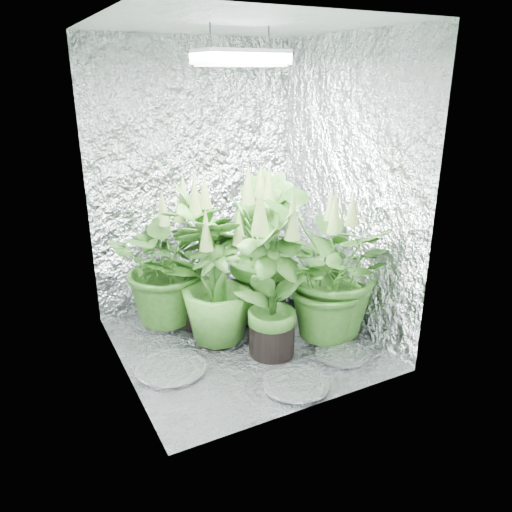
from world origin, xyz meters
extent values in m
plane|color=silver|center=(0.00, 0.00, 0.00)|extent=(1.60, 1.60, 0.00)
cube|color=silver|center=(0.00, 0.80, 1.00)|extent=(1.60, 0.02, 2.00)
cube|color=silver|center=(0.00, -0.80, 1.00)|extent=(1.60, 0.02, 2.00)
cube|color=silver|center=(-0.80, 0.00, 1.00)|extent=(0.02, 1.60, 2.00)
cube|color=silver|center=(0.80, 0.00, 1.00)|extent=(0.02, 1.60, 2.00)
cube|color=silver|center=(0.00, 0.00, 2.00)|extent=(1.60, 1.60, 0.01)
cube|color=gray|center=(0.00, 0.00, 1.83)|extent=(0.50, 0.30, 0.08)
cube|color=white|center=(0.00, 0.00, 1.79)|extent=(0.46, 0.26, 0.01)
cylinder|color=black|center=(-0.18, 0.00, 1.94)|extent=(0.01, 0.01, 0.13)
cylinder|color=black|center=(0.18, 0.00, 1.94)|extent=(0.01, 0.01, 0.13)
cylinder|color=black|center=(-0.33, 0.53, 0.11)|extent=(0.25, 0.25, 0.22)
cylinder|color=#47291A|center=(-0.33, 0.53, 0.20)|extent=(0.23, 0.23, 0.03)
imported|color=#1F4915|center=(-0.33, 0.53, 0.48)|extent=(0.93, 0.93, 0.91)
cone|color=olive|center=(-0.33, 0.53, 0.88)|extent=(0.08, 0.08, 0.22)
cylinder|color=black|center=(-0.14, 0.37, 0.13)|extent=(0.30, 0.30, 0.27)
cylinder|color=#47291A|center=(-0.14, 0.37, 0.25)|extent=(0.28, 0.28, 0.03)
imported|color=#1F4915|center=(-0.14, 0.37, 0.54)|extent=(0.76, 0.76, 1.02)
cone|color=olive|center=(-0.14, 0.37, 0.99)|extent=(0.10, 0.10, 0.27)
cylinder|color=black|center=(0.26, 0.26, 0.14)|extent=(0.32, 0.32, 0.28)
cylinder|color=#47291A|center=(0.26, 0.26, 0.27)|extent=(0.29, 0.29, 0.03)
imported|color=#1F4915|center=(0.26, 0.26, 0.57)|extent=(0.64, 0.64, 1.06)
cone|color=olive|center=(0.26, 0.26, 1.03)|extent=(0.10, 0.10, 0.28)
cylinder|color=black|center=(-0.14, 0.10, 0.12)|extent=(0.27, 0.27, 0.24)
cylinder|color=#47291A|center=(-0.14, 0.10, 0.23)|extent=(0.25, 0.25, 0.03)
imported|color=#1F4915|center=(-0.14, 0.10, 0.47)|extent=(0.66, 0.66, 0.87)
cone|color=olive|center=(-0.14, 0.10, 0.84)|extent=(0.09, 0.09, 0.24)
cylinder|color=black|center=(0.57, -0.21, 0.13)|extent=(0.28, 0.28, 0.25)
cylinder|color=#47291A|center=(0.57, -0.21, 0.24)|extent=(0.26, 0.26, 0.03)
imported|color=#1F4915|center=(0.57, -0.21, 0.52)|extent=(1.16, 1.16, 0.98)
cone|color=olive|center=(0.57, -0.21, 0.95)|extent=(0.09, 0.09, 0.25)
cylinder|color=black|center=(0.11, -0.20, 0.13)|extent=(0.30, 0.30, 0.27)
cylinder|color=#47291A|center=(0.11, -0.20, 0.25)|extent=(0.27, 0.27, 0.03)
imported|color=#1F4915|center=(0.11, -0.20, 0.53)|extent=(0.74, 0.74, 1.00)
cone|color=olive|center=(0.11, -0.20, 0.97)|extent=(0.10, 0.10, 0.27)
cylinder|color=black|center=(0.62, 0.35, 0.04)|extent=(0.15, 0.15, 0.08)
cylinder|color=black|center=(0.62, 0.35, 0.21)|extent=(0.14, 0.14, 0.10)
cylinder|color=#4C4C51|center=(0.57, 0.37, 0.21)|extent=(0.14, 0.29, 0.31)
torus|color=#4C4C51|center=(0.57, 0.37, 0.21)|extent=(0.14, 0.30, 0.32)
cube|color=white|center=(0.63, -0.24, 0.30)|extent=(0.06, 0.05, 0.08)
camera|label=1|loc=(-1.32, -2.71, 1.74)|focal=35.00mm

